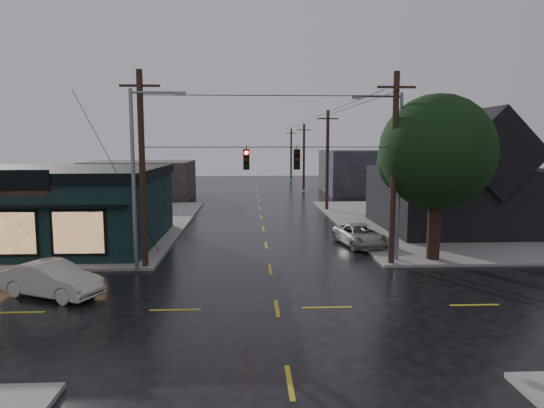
{
  "coord_description": "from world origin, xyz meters",
  "views": [
    {
      "loc": [
        -1.08,
        -18.48,
        6.47
      ],
      "look_at": [
        0.06,
        5.19,
        3.52
      ],
      "focal_mm": 32.0,
      "sensor_mm": 36.0,
      "label": 1
    }
  ],
  "objects_px": {
    "sedan_cream": "(52,279)",
    "suv_silver": "(360,235)",
    "utility_pole_ne": "(391,265)",
    "utility_pole_nw": "(146,268)",
    "corner_tree": "(437,153)"
  },
  "relations": [
    {
      "from": "sedan_cream",
      "to": "suv_silver",
      "type": "height_order",
      "value": "sedan_cream"
    },
    {
      "from": "utility_pole_ne",
      "to": "sedan_cream",
      "type": "distance_m",
      "value": 16.62
    },
    {
      "from": "utility_pole_nw",
      "to": "suv_silver",
      "type": "distance_m",
      "value": 13.5
    },
    {
      "from": "utility_pole_ne",
      "to": "sedan_cream",
      "type": "xyz_separation_m",
      "value": [
        -15.97,
        -4.53,
        0.75
      ]
    },
    {
      "from": "corner_tree",
      "to": "suv_silver",
      "type": "relative_size",
      "value": 1.83
    },
    {
      "from": "utility_pole_ne",
      "to": "suv_silver",
      "type": "xyz_separation_m",
      "value": [
        -0.5,
        5.06,
        0.68
      ]
    },
    {
      "from": "corner_tree",
      "to": "sedan_cream",
      "type": "relative_size",
      "value": 1.99
    },
    {
      "from": "utility_pole_ne",
      "to": "sedan_cream",
      "type": "relative_size",
      "value": 2.24
    },
    {
      "from": "corner_tree",
      "to": "sedan_cream",
      "type": "xyz_separation_m",
      "value": [
        -18.55,
        -5.34,
        -5.25
      ]
    },
    {
      "from": "corner_tree",
      "to": "utility_pole_nw",
      "type": "height_order",
      "value": "corner_tree"
    },
    {
      "from": "sedan_cream",
      "to": "utility_pole_ne",
      "type": "bearing_deg",
      "value": -49.44
    },
    {
      "from": "utility_pole_nw",
      "to": "sedan_cream",
      "type": "relative_size",
      "value": 2.24
    },
    {
      "from": "utility_pole_ne",
      "to": "suv_silver",
      "type": "relative_size",
      "value": 2.07
    },
    {
      "from": "corner_tree",
      "to": "utility_pole_nw",
      "type": "xyz_separation_m",
      "value": [
        -15.58,
        -0.81,
        -6.0
      ]
    },
    {
      "from": "utility_pole_ne",
      "to": "corner_tree",
      "type": "bearing_deg",
      "value": 17.49
    }
  ]
}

